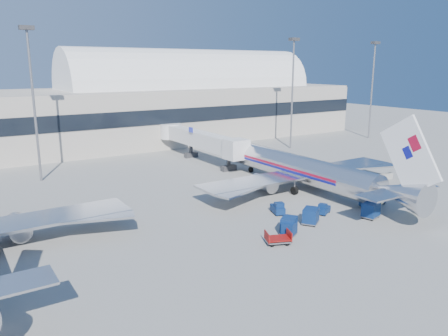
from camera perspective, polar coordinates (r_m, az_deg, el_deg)
ground at (r=52.99m, az=5.71°, el=-5.63°), size 260.00×260.00×0.00m
terminal at (r=97.16m, az=-22.26°, el=6.58°), size 170.00×28.15×21.00m
airliner_main at (r=61.80m, az=10.44°, el=-0.23°), size 32.00×37.26×12.07m
jetbridge_near at (r=81.13m, az=-3.61°, el=3.86°), size 4.40×27.50×6.25m
mast_west at (r=70.04m, az=-23.82°, el=10.25°), size 2.00×1.20×22.60m
mast_east at (r=92.51m, az=8.98°, el=11.63°), size 2.00×1.20×22.60m
mast_far_east at (r=110.72m, az=18.88°, el=11.32°), size 2.00×1.20×22.60m
barrier_near at (r=66.42m, az=16.88°, el=-1.86°), size 3.00×0.55×0.90m
barrier_mid at (r=68.91m, az=18.66°, el=-1.45°), size 3.00×0.55×0.90m
barrier_far at (r=71.47m, az=20.32°, el=-1.07°), size 3.00×0.55×0.90m
tug_lead at (r=52.90m, az=12.87°, el=-5.25°), size 2.29×1.81×1.33m
tug_right at (r=56.85m, az=18.27°, el=-4.28°), size 2.33×1.71×1.37m
tug_left at (r=52.01m, az=7.04°, el=-5.24°), size 1.87×2.56×1.50m
cart_train_a at (r=49.24m, az=11.27°, el=-6.12°), size 2.58×2.44×1.81m
cart_train_b at (r=46.10m, az=8.46°, el=-7.38°), size 2.53×2.43×1.77m
cart_train_c at (r=45.58m, az=8.51°, el=-7.82°), size 2.14×1.99×1.51m
cart_solo_near at (r=52.88m, az=18.62°, el=-5.23°), size 2.36×2.01×1.80m
cart_solo_far at (r=58.56m, az=19.41°, el=-3.66°), size 1.95×1.62×1.53m
cart_open_red at (r=43.61m, az=7.08°, el=-9.25°), size 2.86×2.47×0.64m
ramp_worker at (r=56.16m, az=23.98°, el=-4.74°), size 0.58×0.72×1.70m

